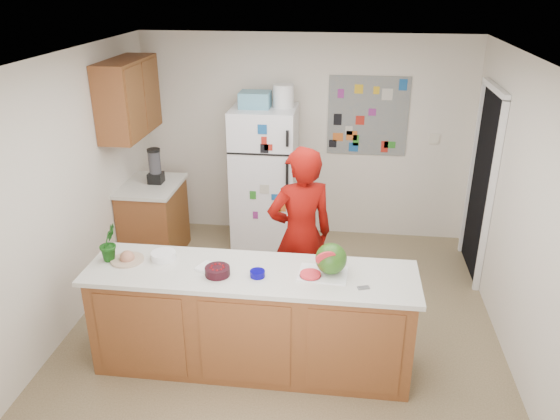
# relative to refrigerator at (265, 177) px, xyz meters

# --- Properties ---
(floor) EXTENTS (4.00, 4.50, 0.02)m
(floor) POSITION_rel_refrigerator_xyz_m (0.45, -1.88, -0.86)
(floor) COLOR brown
(floor) RESTS_ON ground
(wall_back) EXTENTS (4.00, 0.02, 2.50)m
(wall_back) POSITION_rel_refrigerator_xyz_m (0.45, 0.38, 0.40)
(wall_back) COLOR beige
(wall_back) RESTS_ON ground
(wall_left) EXTENTS (0.02, 4.50, 2.50)m
(wall_left) POSITION_rel_refrigerator_xyz_m (-1.56, -1.88, 0.40)
(wall_left) COLOR beige
(wall_left) RESTS_ON ground
(wall_right) EXTENTS (0.02, 4.50, 2.50)m
(wall_right) POSITION_rel_refrigerator_xyz_m (2.46, -1.88, 0.40)
(wall_right) COLOR beige
(wall_right) RESTS_ON ground
(ceiling) EXTENTS (4.00, 4.50, 0.02)m
(ceiling) POSITION_rel_refrigerator_xyz_m (0.45, -1.88, 1.66)
(ceiling) COLOR white
(ceiling) RESTS_ON wall_back
(doorway) EXTENTS (0.03, 0.85, 2.04)m
(doorway) POSITION_rel_refrigerator_xyz_m (2.44, -0.43, 0.17)
(doorway) COLOR black
(doorway) RESTS_ON ground
(peninsula_base) EXTENTS (2.60, 0.62, 0.88)m
(peninsula_base) POSITION_rel_refrigerator_xyz_m (0.25, -2.38, -0.41)
(peninsula_base) COLOR brown
(peninsula_base) RESTS_ON floor
(peninsula_top) EXTENTS (2.68, 0.70, 0.04)m
(peninsula_top) POSITION_rel_refrigerator_xyz_m (0.25, -2.38, 0.05)
(peninsula_top) COLOR silver
(peninsula_top) RESTS_ON peninsula_base
(side_counter_base) EXTENTS (0.60, 0.80, 0.86)m
(side_counter_base) POSITION_rel_refrigerator_xyz_m (-1.24, -0.53, -0.42)
(side_counter_base) COLOR brown
(side_counter_base) RESTS_ON floor
(side_counter_top) EXTENTS (0.64, 0.84, 0.04)m
(side_counter_top) POSITION_rel_refrigerator_xyz_m (-1.24, -0.53, 0.03)
(side_counter_top) COLOR silver
(side_counter_top) RESTS_ON side_counter_base
(upper_cabinets) EXTENTS (0.35, 1.00, 0.80)m
(upper_cabinets) POSITION_rel_refrigerator_xyz_m (-1.37, -0.58, 1.05)
(upper_cabinets) COLOR brown
(upper_cabinets) RESTS_ON wall_left
(refrigerator) EXTENTS (0.75, 0.70, 1.70)m
(refrigerator) POSITION_rel_refrigerator_xyz_m (0.00, 0.00, 0.00)
(refrigerator) COLOR silver
(refrigerator) RESTS_ON floor
(fridge_top_bin) EXTENTS (0.35, 0.28, 0.18)m
(fridge_top_bin) POSITION_rel_refrigerator_xyz_m (-0.10, 0.00, 0.94)
(fridge_top_bin) COLOR #5999B2
(fridge_top_bin) RESTS_ON refrigerator
(photo_collage) EXTENTS (0.95, 0.01, 0.95)m
(photo_collage) POSITION_rel_refrigerator_xyz_m (1.20, 0.36, 0.70)
(photo_collage) COLOR slate
(photo_collage) RESTS_ON wall_back
(person) EXTENTS (0.75, 0.63, 1.74)m
(person) POSITION_rel_refrigerator_xyz_m (0.58, -1.59, 0.02)
(person) COLOR #720904
(person) RESTS_ON floor
(blender_appliance) EXTENTS (0.14, 0.14, 0.38)m
(blender_appliance) POSITION_rel_refrigerator_xyz_m (-1.19, -0.47, 0.24)
(blender_appliance) COLOR black
(blender_appliance) RESTS_ON side_counter_top
(cutting_board) EXTENTS (0.40, 0.31, 0.01)m
(cutting_board) POSITION_rel_refrigerator_xyz_m (0.83, -2.36, 0.08)
(cutting_board) COLOR white
(cutting_board) RESTS_ON peninsula_top
(watermelon) EXTENTS (0.25, 0.25, 0.25)m
(watermelon) POSITION_rel_refrigerator_xyz_m (0.89, -2.34, 0.21)
(watermelon) COLOR #305618
(watermelon) RESTS_ON cutting_board
(watermelon_slice) EXTENTS (0.16, 0.16, 0.02)m
(watermelon_slice) POSITION_rel_refrigerator_xyz_m (0.73, -2.41, 0.09)
(watermelon_slice) COLOR #DF345F
(watermelon_slice) RESTS_ON cutting_board
(cherry_bowl) EXTENTS (0.22, 0.22, 0.07)m
(cherry_bowl) POSITION_rel_refrigerator_xyz_m (0.00, -2.47, 0.11)
(cherry_bowl) COLOR black
(cherry_bowl) RESTS_ON peninsula_top
(white_bowl) EXTENTS (0.23, 0.23, 0.06)m
(white_bowl) POSITION_rel_refrigerator_xyz_m (-0.51, -2.27, 0.10)
(white_bowl) COLOR white
(white_bowl) RESTS_ON peninsula_top
(cobalt_bowl) EXTENTS (0.16, 0.16, 0.05)m
(cobalt_bowl) POSITION_rel_refrigerator_xyz_m (0.32, -2.45, 0.10)
(cobalt_bowl) COLOR #05006B
(cobalt_bowl) RESTS_ON peninsula_top
(plate) EXTENTS (0.31, 0.31, 0.02)m
(plate) POSITION_rel_refrigerator_xyz_m (-0.80, -2.34, 0.08)
(plate) COLOR #C0AF91
(plate) RESTS_ON peninsula_top
(paper_towel) EXTENTS (0.23, 0.22, 0.02)m
(paper_towel) POSITION_rel_refrigerator_xyz_m (-0.09, -2.39, 0.08)
(paper_towel) COLOR silver
(paper_towel) RESTS_ON peninsula_top
(keys) EXTENTS (0.10, 0.07, 0.01)m
(keys) POSITION_rel_refrigerator_xyz_m (1.15, -2.53, 0.08)
(keys) COLOR slate
(keys) RESTS_ON peninsula_top
(potted_plant) EXTENTS (0.14, 0.18, 0.31)m
(potted_plant) POSITION_rel_refrigerator_xyz_m (-0.95, -2.33, 0.22)
(potted_plant) COLOR #174010
(potted_plant) RESTS_ON peninsula_top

